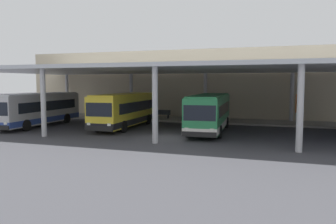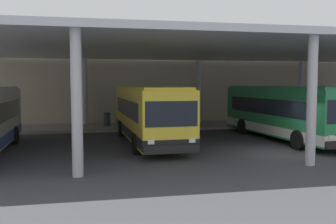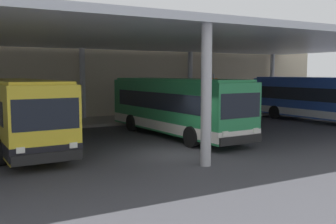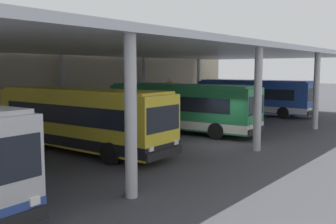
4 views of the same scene
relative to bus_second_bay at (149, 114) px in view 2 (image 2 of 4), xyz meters
name	(u,v)px [view 2 (image 2 of 4)]	position (x,y,z in m)	size (l,w,h in m)	color
ground_plane	(280,154)	(5.62, -4.45, -1.66)	(200.00, 200.00, 0.00)	#3D3D42
platform_kerb	(206,125)	(5.62, 7.30, -1.57)	(42.00, 4.50, 0.18)	gray
station_building_facade	(195,75)	(5.62, 10.55, 2.39)	(48.00, 1.60, 8.09)	#C1B293
canopy_shelter	(237,51)	(5.62, 1.05, 3.63)	(40.00, 17.00, 5.55)	silver
bus_second_bay	(149,114)	(0.00, 0.00, 0.00)	(2.99, 10.62, 3.17)	yellow
bus_middle_bay	(284,112)	(8.04, -0.37, 0.00)	(3.22, 10.67, 3.17)	#28844C
bench_waiting	(148,119)	(1.05, 7.37, -0.99)	(1.80, 0.45, 0.92)	#383D47
trash_bin	(107,119)	(-2.02, 7.46, -0.98)	(0.52, 0.52, 0.98)	#33383D
banner_sign	(325,100)	(15.49, 6.49, 0.32)	(0.70, 0.12, 3.20)	#B2B2B7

